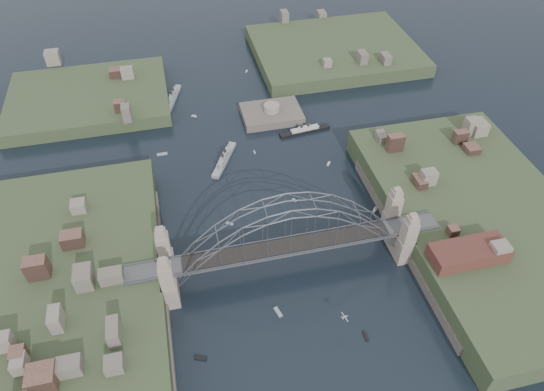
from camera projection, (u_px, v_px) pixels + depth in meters
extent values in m
plane|color=black|center=(287.00, 266.00, 135.29)|extent=(500.00, 500.00, 0.00)
cube|color=#4F4F51|center=(288.00, 247.00, 129.76)|extent=(84.00, 6.00, 0.70)
cube|color=slate|center=(291.00, 254.00, 127.27)|extent=(84.00, 0.25, 0.50)
cube|color=slate|center=(285.00, 237.00, 131.50)|extent=(84.00, 0.25, 0.50)
cube|color=black|center=(288.00, 246.00, 129.38)|extent=(55.20, 5.20, 0.35)
cube|color=gray|center=(168.00, 283.00, 120.47)|extent=(3.40, 3.40, 17.70)
cube|color=gray|center=(165.00, 252.00, 127.51)|extent=(3.40, 3.40, 17.70)
cube|color=gray|center=(407.00, 238.00, 130.84)|extent=(3.40, 3.40, 17.70)
cube|color=gray|center=(392.00, 212.00, 137.88)|extent=(3.40, 3.40, 17.70)
cube|color=gray|center=(169.00, 278.00, 127.34)|extent=(4.08, 13.80, 8.00)
cube|color=gray|center=(397.00, 237.00, 137.71)|extent=(4.08, 13.80, 8.00)
cube|color=#364528|center=(64.00, 303.00, 124.36)|extent=(50.00, 90.00, 12.00)
cube|color=#595048|center=(155.00, 288.00, 128.75)|extent=(6.00, 70.00, 4.00)
cube|color=#364528|center=(480.00, 226.00, 143.46)|extent=(50.00, 90.00, 12.00)
cube|color=#595048|center=(408.00, 241.00, 140.44)|extent=(6.00, 70.00, 4.00)
cube|color=#364528|center=(90.00, 103.00, 192.78)|extent=(60.00, 45.00, 9.00)
cube|color=#364528|center=(334.00, 54.00, 220.46)|extent=(70.00, 55.00, 9.50)
cube|color=#595048|center=(272.00, 118.00, 186.90)|extent=(22.00, 16.00, 7.00)
cylinder|color=gray|center=(272.00, 108.00, 183.65)|extent=(6.00, 6.00, 2.40)
cube|color=#592D26|center=(469.00, 253.00, 125.77)|extent=(20.00, 8.00, 4.00)
cube|color=#4F4F51|center=(469.00, 324.00, 121.51)|extent=(4.00, 22.00, 1.40)
cube|color=#9BA2A4|center=(224.00, 160.00, 167.42)|extent=(10.93, 17.74, 1.66)
cube|color=#9BA2A4|center=(224.00, 157.00, 166.55)|extent=(6.46, 9.99, 1.25)
cube|color=#9BA2A4|center=(224.00, 155.00, 165.91)|extent=(3.40, 4.78, 0.83)
cylinder|color=black|center=(222.00, 156.00, 164.49)|extent=(0.90, 0.90, 1.66)
cylinder|color=black|center=(225.00, 151.00, 166.32)|extent=(0.90, 0.90, 1.66)
cylinder|color=slate|center=(218.00, 165.00, 161.62)|extent=(0.17, 0.17, 4.16)
cylinder|color=slate|center=(229.00, 144.00, 169.48)|extent=(0.17, 0.17, 4.16)
cube|color=#9BA2A4|center=(173.00, 99.00, 194.99)|extent=(8.00, 17.71, 1.79)
cube|color=#9BA2A4|center=(173.00, 96.00, 194.06)|extent=(4.87, 9.90, 1.34)
cube|color=#9BA2A4|center=(172.00, 93.00, 193.37)|extent=(2.70, 4.66, 0.89)
cylinder|color=black|center=(171.00, 93.00, 191.93)|extent=(0.88, 0.88, 1.79)
cylinder|color=black|center=(173.00, 90.00, 193.73)|extent=(0.88, 0.88, 1.79)
cylinder|color=slate|center=(169.00, 100.00, 189.13)|extent=(0.18, 0.18, 4.46)
cylinder|color=slate|center=(175.00, 85.00, 196.84)|extent=(0.18, 0.18, 4.46)
cube|color=black|center=(305.00, 131.00, 179.45)|extent=(19.20, 4.76, 1.38)
cube|color=silver|center=(305.00, 129.00, 178.73)|extent=(10.62, 3.13, 1.04)
cube|color=silver|center=(305.00, 127.00, 178.19)|extent=(4.89, 1.96, 0.69)
cylinder|color=black|center=(302.00, 127.00, 177.45)|extent=(0.93, 0.93, 1.38)
cylinder|color=black|center=(308.00, 125.00, 178.10)|extent=(0.93, 0.93, 1.38)
cylinder|color=slate|center=(290.00, 129.00, 176.50)|extent=(0.14, 0.14, 3.46)
cylinder|color=slate|center=(320.00, 123.00, 179.29)|extent=(0.14, 0.14, 3.46)
cube|color=silver|center=(345.00, 317.00, 116.94)|extent=(1.48, 0.56, 0.25)
cube|color=silver|center=(345.00, 317.00, 116.91)|extent=(0.85, 2.89, 0.05)
cube|color=silver|center=(342.00, 318.00, 116.62)|extent=(0.33, 0.92, 0.32)
cube|color=silver|center=(230.00, 224.00, 146.58)|extent=(2.34, 1.98, 0.45)
cube|color=silver|center=(294.00, 201.00, 153.68)|extent=(1.34, 1.66, 0.45)
cube|color=silver|center=(294.00, 200.00, 153.41)|extent=(0.91, 1.07, 0.40)
cylinder|color=black|center=(294.00, 199.00, 153.09)|extent=(0.16, 0.16, 0.70)
cube|color=silver|center=(278.00, 312.00, 124.51)|extent=(1.85, 3.30, 0.45)
cube|color=silver|center=(329.00, 164.00, 166.53)|extent=(1.83, 2.15, 0.45)
cube|color=silver|center=(162.00, 154.00, 170.22)|extent=(3.56, 1.24, 0.45)
cube|color=silver|center=(254.00, 152.00, 170.98)|extent=(0.56, 1.69, 0.45)
cube|color=silver|center=(366.00, 336.00, 119.61)|extent=(0.85, 2.50, 0.45)
cube|color=silver|center=(194.00, 117.00, 186.57)|extent=(2.29, 1.66, 0.45)
cube|color=silver|center=(194.00, 116.00, 186.29)|extent=(1.46, 1.16, 0.40)
cylinder|color=black|center=(194.00, 115.00, 185.98)|extent=(0.16, 0.16, 0.70)
cube|color=silver|center=(375.00, 210.00, 150.61)|extent=(2.36, 2.25, 0.45)
cylinder|color=slate|center=(375.00, 208.00, 149.89)|extent=(0.08, 0.08, 2.20)
cone|color=silver|center=(375.00, 208.00, 149.89)|extent=(1.59, 1.57, 1.92)
cube|color=silver|center=(201.00, 358.00, 115.46)|extent=(3.16, 2.13, 0.45)
cube|color=silver|center=(247.00, 71.00, 210.91)|extent=(1.30, 1.82, 0.45)
cube|color=silver|center=(153.00, 213.00, 149.87)|extent=(2.92, 2.47, 0.45)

